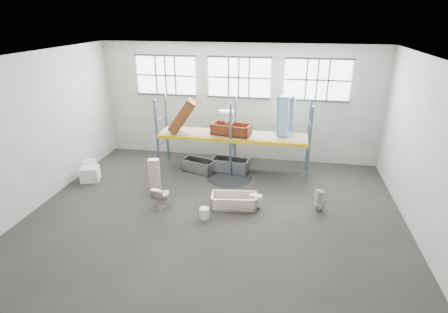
% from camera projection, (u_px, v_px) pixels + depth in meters
% --- Properties ---
extents(floor, '(12.00, 10.00, 0.10)m').
position_uv_depth(floor, '(216.00, 214.00, 11.74)').
color(floor, '#403C37').
rests_on(floor, ground).
extents(ceiling, '(12.00, 10.00, 0.10)m').
position_uv_depth(ceiling, '(214.00, 54.00, 9.83)').
color(ceiling, silver).
rests_on(ceiling, ground).
extents(wall_back, '(12.00, 0.10, 5.00)m').
position_uv_depth(wall_back, '(239.00, 103.00, 15.39)').
color(wall_back, '#AFADA2').
rests_on(wall_back, ground).
extents(wall_front, '(12.00, 0.10, 5.00)m').
position_uv_depth(wall_front, '(156.00, 237.00, 6.18)').
color(wall_front, '#ADABA0').
rests_on(wall_front, ground).
extents(wall_left, '(0.10, 10.00, 5.00)m').
position_uv_depth(wall_left, '(37.00, 130.00, 11.80)').
color(wall_left, '#A8A69B').
rests_on(wall_left, ground).
extents(wall_right, '(0.10, 10.00, 5.00)m').
position_uv_depth(wall_right, '(430.00, 155.00, 9.77)').
color(wall_right, '#B9B8AC').
rests_on(wall_right, ground).
extents(window_left, '(2.60, 0.04, 1.60)m').
position_uv_depth(window_left, '(166.00, 75.00, 15.41)').
color(window_left, white).
rests_on(window_left, wall_back).
extents(window_mid, '(2.60, 0.04, 1.60)m').
position_uv_depth(window_mid, '(239.00, 78.00, 14.88)').
color(window_mid, white).
rests_on(window_mid, wall_back).
extents(window_right, '(2.60, 0.04, 1.60)m').
position_uv_depth(window_right, '(317.00, 80.00, 14.34)').
color(window_right, white).
rests_on(window_right, wall_back).
extents(rack_upright_la, '(0.08, 0.08, 3.00)m').
position_uv_depth(rack_upright_la, '(157.00, 136.00, 14.31)').
color(rack_upright_la, slate).
rests_on(rack_upright_la, floor).
extents(rack_upright_lb, '(0.08, 0.08, 3.00)m').
position_uv_depth(rack_upright_lb, '(167.00, 128.00, 15.40)').
color(rack_upright_lb, slate).
rests_on(rack_upright_lb, floor).
extents(rack_upright_ma, '(0.08, 0.08, 3.00)m').
position_uv_depth(rack_upright_ma, '(231.00, 141.00, 13.81)').
color(rack_upright_ma, slate).
rests_on(rack_upright_ma, floor).
extents(rack_upright_mb, '(0.08, 0.08, 3.00)m').
position_uv_depth(rack_upright_mb, '(235.00, 131.00, 14.90)').
color(rack_upright_mb, slate).
rests_on(rack_upright_mb, floor).
extents(rack_upright_ra, '(0.08, 0.08, 3.00)m').
position_uv_depth(rack_upright_ra, '(309.00, 146.00, 13.30)').
color(rack_upright_ra, slate).
rests_on(rack_upright_ra, floor).
extents(rack_upright_rb, '(0.08, 0.08, 3.00)m').
position_uv_depth(rack_upright_rb, '(308.00, 136.00, 14.40)').
color(rack_upright_rb, slate).
rests_on(rack_upright_rb, floor).
extents(rack_beam_front, '(6.00, 0.10, 0.14)m').
position_uv_depth(rack_beam_front, '(231.00, 141.00, 13.81)').
color(rack_beam_front, yellow).
rests_on(rack_beam_front, floor).
extents(rack_beam_back, '(6.00, 0.10, 0.14)m').
position_uv_depth(rack_beam_back, '(235.00, 131.00, 14.90)').
color(rack_beam_back, yellow).
rests_on(rack_beam_back, floor).
extents(shelf_deck, '(5.90, 1.10, 0.03)m').
position_uv_depth(shelf_deck, '(233.00, 134.00, 14.32)').
color(shelf_deck, gray).
rests_on(shelf_deck, floor).
extents(wet_patch, '(1.80, 1.80, 0.00)m').
position_uv_depth(wet_patch, '(229.00, 178.00, 14.19)').
color(wet_patch, black).
rests_on(wet_patch, floor).
extents(bathtub_beige, '(1.61, 0.90, 0.45)m').
position_uv_depth(bathtub_beige, '(234.00, 201.00, 12.00)').
color(bathtub_beige, beige).
rests_on(bathtub_beige, floor).
extents(cistern_spare, '(0.44, 0.27, 0.39)m').
position_uv_depth(cistern_spare, '(255.00, 200.00, 11.92)').
color(cistern_spare, beige).
rests_on(cistern_spare, bathtub_beige).
extents(sink_in_tub, '(0.51, 0.51, 0.14)m').
position_uv_depth(sink_in_tub, '(235.00, 201.00, 12.11)').
color(sink_in_tub, beige).
rests_on(sink_in_tub, bathtub_beige).
extents(toilet_beige, '(0.58, 0.82, 0.76)m').
position_uv_depth(toilet_beige, '(162.00, 196.00, 11.98)').
color(toilet_beige, beige).
rests_on(toilet_beige, floor).
extents(cistern_tall, '(0.42, 0.31, 1.20)m').
position_uv_depth(cistern_tall, '(155.00, 174.00, 13.07)').
color(cistern_tall, beige).
rests_on(cistern_tall, floor).
extents(toilet_white, '(0.47, 0.46, 0.78)m').
position_uv_depth(toilet_white, '(320.00, 200.00, 11.71)').
color(toilet_white, silver).
rests_on(toilet_white, floor).
extents(steel_tub_left, '(1.47, 1.01, 0.49)m').
position_uv_depth(steel_tub_left, '(199.00, 166.00, 14.71)').
color(steel_tub_left, '#979B9F').
rests_on(steel_tub_left, floor).
extents(steel_tub_right, '(1.56, 0.86, 0.55)m').
position_uv_depth(steel_tub_right, '(231.00, 165.00, 14.68)').
color(steel_tub_right, '#9C9EA2').
rests_on(steel_tub_right, floor).
extents(rust_tub_flat, '(1.63, 0.96, 0.43)m').
position_uv_depth(rust_tub_flat, '(231.00, 129.00, 14.14)').
color(rust_tub_flat, maroon).
rests_on(rust_tub_flat, shelf_deck).
extents(rust_tub_tilted, '(1.23, 0.81, 1.41)m').
position_uv_depth(rust_tub_tilted, '(183.00, 116.00, 14.19)').
color(rust_tub_tilted, '#98591C').
rests_on(rust_tub_tilted, shelf_deck).
extents(sink_on_shelf, '(0.68, 0.56, 0.55)m').
position_uv_depth(sink_on_shelf, '(226.00, 123.00, 13.98)').
color(sink_on_shelf, white).
rests_on(sink_on_shelf, rust_tub_flat).
extents(blue_tub_upright, '(0.72, 0.87, 1.60)m').
position_uv_depth(blue_tub_upright, '(286.00, 116.00, 13.87)').
color(blue_tub_upright, '#8ABCCC').
rests_on(blue_tub_upright, shelf_deck).
extents(bucket, '(0.39, 0.39, 0.36)m').
position_uv_depth(bucket, '(204.00, 213.00, 11.35)').
color(bucket, silver).
rests_on(bucket, floor).
extents(carton_near, '(0.81, 0.75, 0.57)m').
position_uv_depth(carton_near, '(90.00, 174.00, 13.85)').
color(carton_near, white).
rests_on(carton_near, floor).
extents(carton_far, '(0.65, 0.65, 0.48)m').
position_uv_depth(carton_far, '(88.00, 166.00, 14.69)').
color(carton_far, white).
rests_on(carton_far, floor).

